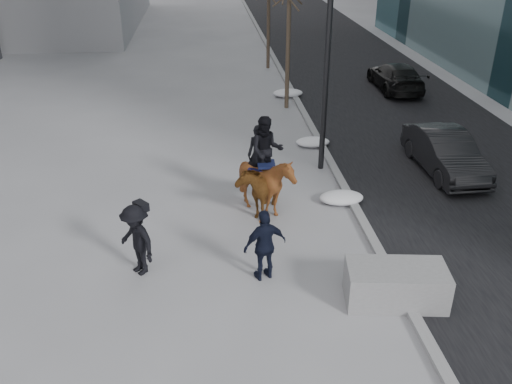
{
  "coord_description": "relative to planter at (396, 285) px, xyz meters",
  "views": [
    {
      "loc": [
        -1.13,
        -10.48,
        7.48
      ],
      "look_at": [
        0.0,
        1.2,
        1.5
      ],
      "focal_mm": 38.0,
      "sensor_mm": 36.0,
      "label": 1
    }
  ],
  "objects": [
    {
      "name": "tree_far",
      "position": [
        -0.37,
        20.52,
        2.01
      ],
      "size": [
        1.2,
        1.2,
        4.86
      ],
      "primitive_type": null,
      "color": "#342C1F",
      "rests_on": "ground"
    },
    {
      "name": "tree_near",
      "position": [
        -0.37,
        13.51,
        2.42
      ],
      "size": [
        1.2,
        1.2,
        5.68
      ],
      "primitive_type": null,
      "color": "#3A2C22",
      "rests_on": "ground"
    },
    {
      "name": "planter",
      "position": [
        0.0,
        0.0,
        0.0
      ],
      "size": [
        2.24,
        1.32,
        0.85
      ],
      "primitive_type": "cube",
      "rotation": [
        0.0,
        0.0,
        -0.13
      ],
      "color": "gray",
      "rests_on": "ground"
    },
    {
      "name": "snow_piles",
      "position": [
        -0.07,
        9.94,
        -0.26
      ],
      "size": [
        1.37,
        11.37,
        0.35
      ],
      "color": "silver",
      "rests_on": "ground"
    },
    {
      "name": "car_far",
      "position": [
        5.22,
        15.71,
        0.22
      ],
      "size": [
        1.88,
        4.49,
        1.3
      ],
      "primitive_type": "imported",
      "rotation": [
        0.0,
        0.0,
        3.13
      ],
      "color": "black",
      "rests_on": "ground"
    },
    {
      "name": "lamppost",
      "position": [
        -0.17,
        6.86,
        4.57
      ],
      "size": [
        0.25,
        2.18,
        9.09
      ],
      "color": "black",
      "rests_on": "ground"
    },
    {
      "name": "mounted_left",
      "position": [
        -2.52,
        4.34,
        0.5
      ],
      "size": [
        1.48,
        2.11,
        2.49
      ],
      "color": "#512A10",
      "rests_on": "ground"
    },
    {
      "name": "feeder",
      "position": [
        -2.71,
        1.12,
        0.45
      ],
      "size": [
        1.11,
        1.01,
        1.75
      ],
      "color": "black",
      "rests_on": "ground"
    },
    {
      "name": "camera_crew",
      "position": [
        -5.61,
        1.62,
        0.46
      ],
      "size": [
        1.23,
        1.29,
        1.75
      ],
      "color": "black",
      "rests_on": "ground"
    },
    {
      "name": "curb",
      "position": [
        0.23,
        11.36,
        -0.36
      ],
      "size": [
        0.25,
        90.0,
        0.12
      ],
      "primitive_type": "cube",
      "color": "gray",
      "rests_on": "ground"
    },
    {
      "name": "ground",
      "position": [
        -2.77,
        1.36,
        -0.42
      ],
      "size": [
        120.0,
        120.0,
        0.0
      ],
      "primitive_type": "plane",
      "color": "gray",
      "rests_on": "ground"
    },
    {
      "name": "road",
      "position": [
        4.23,
        11.36,
        -0.42
      ],
      "size": [
        8.0,
        90.0,
        0.01
      ],
      "primitive_type": "cube",
      "color": "black",
      "rests_on": "ground"
    },
    {
      "name": "mounted_right",
      "position": [
        -2.32,
        4.19,
        0.7
      ],
      "size": [
        1.54,
        1.72,
        2.8
      ],
      "color": "#533210",
      "rests_on": "ground"
    },
    {
      "name": "car_near",
      "position": [
        3.75,
        6.39,
        0.25
      ],
      "size": [
        1.55,
        4.15,
        1.36
      ],
      "primitive_type": "imported",
      "rotation": [
        0.0,
        0.0,
        0.03
      ],
      "color": "black",
      "rests_on": "ground"
    }
  ]
}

